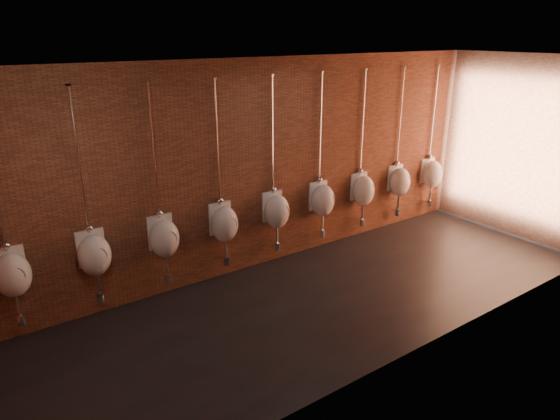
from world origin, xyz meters
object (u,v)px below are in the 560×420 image
at_px(urinal_1, 94,254).
at_px(urinal_3, 224,223).
at_px(urinal_4, 277,210).
at_px(urinal_5, 323,200).
at_px(urinal_0, 12,274).
at_px(urinal_7, 400,181).
at_px(urinal_8, 432,173).
at_px(urinal_2, 164,237).
at_px(urinal_6, 363,190).

relative_size(urinal_1, urinal_3, 1.00).
distance_m(urinal_4, urinal_5, 0.93).
distance_m(urinal_0, urinal_1, 0.93).
bearing_deg(urinal_7, urinal_8, 0.00).
xyz_separation_m(urinal_2, urinal_5, (2.79, 0.00, 0.00)).
bearing_deg(urinal_8, urinal_4, 180.00).
bearing_deg(urinal_6, urinal_1, 180.00).
relative_size(urinal_2, urinal_7, 1.00).
height_order(urinal_0, urinal_6, same).
bearing_deg(urinal_6, urinal_2, 180.00).
bearing_deg(urinal_7, urinal_0, 180.00).
distance_m(urinal_2, urinal_8, 5.58).
height_order(urinal_0, urinal_5, same).
relative_size(urinal_3, urinal_7, 1.00).
distance_m(urinal_0, urinal_2, 1.86).
height_order(urinal_3, urinal_7, same).
xyz_separation_m(urinal_3, urinal_4, (0.93, 0.00, 0.00)).
bearing_deg(urinal_6, urinal_7, 0.00).
height_order(urinal_1, urinal_4, same).
bearing_deg(urinal_7, urinal_1, 180.00).
bearing_deg(urinal_4, urinal_1, 180.00).
bearing_deg(urinal_4, urinal_0, 180.00).
height_order(urinal_2, urinal_8, same).
relative_size(urinal_2, urinal_6, 1.00).
relative_size(urinal_5, urinal_8, 1.00).
bearing_deg(urinal_2, urinal_5, 0.00).
bearing_deg(urinal_6, urinal_3, 180.00).
relative_size(urinal_5, urinal_6, 1.00).
height_order(urinal_0, urinal_3, same).
xyz_separation_m(urinal_0, urinal_3, (2.79, 0.00, 0.00)).
relative_size(urinal_3, urinal_8, 1.00).
bearing_deg(urinal_5, urinal_0, 180.00).
bearing_deg(urinal_0, urinal_7, 0.00).
xyz_separation_m(urinal_0, urinal_7, (6.51, 0.00, 0.00)).
xyz_separation_m(urinal_1, urinal_8, (6.51, 0.00, 0.00)).
bearing_deg(urinal_5, urinal_4, 180.00).
height_order(urinal_4, urinal_5, same).
bearing_deg(urinal_2, urinal_6, 0.00).
distance_m(urinal_0, urinal_5, 4.65).
bearing_deg(urinal_5, urinal_8, 0.00).
distance_m(urinal_0, urinal_4, 3.72).
relative_size(urinal_3, urinal_6, 1.00).
relative_size(urinal_2, urinal_8, 1.00).
relative_size(urinal_1, urinal_2, 1.00).
xyz_separation_m(urinal_0, urinal_8, (7.44, 0.00, 0.00)).
xyz_separation_m(urinal_1, urinal_7, (5.58, 0.00, 0.00)).
height_order(urinal_2, urinal_4, same).
height_order(urinal_1, urinal_8, same).
distance_m(urinal_5, urinal_8, 2.79).
relative_size(urinal_6, urinal_7, 1.00).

